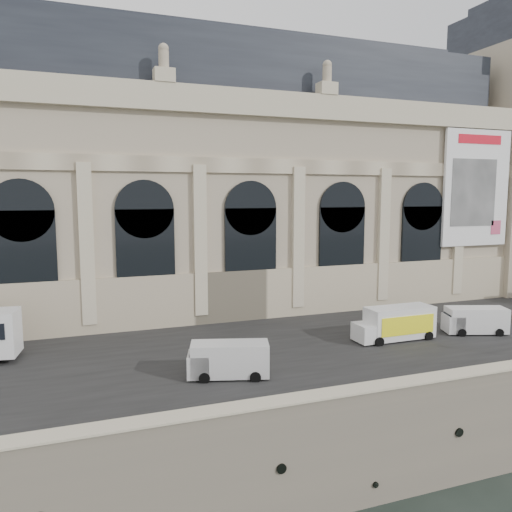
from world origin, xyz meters
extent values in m
plane|color=black|center=(0.00, 0.00, 0.00)|extent=(260.00, 260.00, 0.00)
cube|color=#786D5C|center=(0.00, 35.00, 3.00)|extent=(160.00, 70.00, 6.00)
cube|color=#2D2D2D|center=(0.00, 14.00, 6.03)|extent=(160.00, 24.00, 0.06)
cube|color=#786D5C|center=(0.00, 0.60, 6.55)|extent=(160.00, 1.20, 1.10)
cube|color=beige|center=(0.00, 0.60, 7.15)|extent=(160.00, 1.40, 0.12)
cube|color=tan|center=(-6.00, 31.00, 17.00)|extent=(68.00, 18.00, 22.00)
cube|color=beige|center=(-6.00, 21.85, 8.50)|extent=(68.60, 0.40, 5.00)
cube|color=beige|center=(-6.00, 21.70, 26.80)|extent=(69.00, 0.80, 2.40)
cube|color=beige|center=(-6.00, 21.85, 21.00)|extent=(68.00, 0.30, 1.40)
cube|color=#282D36|center=(-6.00, 31.00, 31.00)|extent=(64.00, 15.00, 6.00)
cube|color=#282D36|center=(-6.00, 31.00, 34.50)|extent=(56.00, 10.00, 1.20)
cube|color=black|center=(-24.00, 21.82, 12.50)|extent=(5.20, 0.25, 9.00)
cylinder|color=black|center=(-24.00, 21.82, 17.00)|extent=(5.20, 0.25, 5.20)
cube|color=beige|center=(-19.00, 21.75, 14.00)|extent=(1.20, 0.50, 14.00)
cube|color=black|center=(-14.00, 21.82, 12.50)|extent=(5.20, 0.25, 9.00)
cylinder|color=black|center=(-14.00, 21.82, 17.00)|extent=(5.20, 0.25, 5.20)
cube|color=beige|center=(-9.00, 21.75, 14.00)|extent=(1.20, 0.50, 14.00)
cube|color=black|center=(-4.00, 21.82, 12.50)|extent=(5.20, 0.25, 9.00)
cylinder|color=black|center=(-4.00, 21.82, 17.00)|extent=(5.20, 0.25, 5.20)
cube|color=beige|center=(1.00, 21.75, 14.00)|extent=(1.20, 0.50, 14.00)
cube|color=black|center=(6.00, 21.82, 12.50)|extent=(5.20, 0.25, 9.00)
cylinder|color=black|center=(6.00, 21.82, 17.00)|extent=(5.20, 0.25, 5.20)
cube|color=beige|center=(11.00, 21.75, 14.00)|extent=(1.20, 0.50, 14.00)
cube|color=black|center=(16.00, 21.82, 12.50)|extent=(5.20, 0.25, 9.00)
cylinder|color=black|center=(16.00, 21.82, 17.00)|extent=(5.20, 0.25, 5.20)
cube|color=beige|center=(21.00, 21.75, 14.00)|extent=(1.20, 0.50, 14.00)
cube|color=white|center=(23.00, 21.55, 19.00)|extent=(9.00, 0.35, 13.00)
cube|color=red|center=(23.00, 21.35, 24.40)|extent=(6.00, 0.06, 1.00)
cube|color=gray|center=(22.50, 21.35, 18.50)|extent=(6.20, 0.06, 7.50)
cube|color=#CD486D|center=(26.00, 21.35, 14.50)|extent=(1.40, 0.06, 1.60)
cube|color=tan|center=(34.00, 28.00, 21.00)|extent=(12.00, 14.00, 30.00)
cylinder|color=black|center=(-25.61, 18.19, 6.54)|extent=(1.11, 0.47, 1.08)
cube|color=silver|center=(-10.49, 7.76, 7.30)|extent=(5.57, 3.44, 2.22)
cube|color=silver|center=(-12.48, 8.36, 6.96)|extent=(1.98, 2.36, 1.54)
cube|color=black|center=(-13.00, 8.52, 7.49)|extent=(0.56, 1.68, 0.77)
cylinder|color=black|center=(-12.37, 7.27, 6.37)|extent=(0.77, 0.44, 0.73)
cylinder|color=black|center=(-11.79, 9.21, 6.37)|extent=(0.77, 0.44, 0.73)
cylinder|color=black|center=(-9.18, 6.31, 6.37)|extent=(0.77, 0.44, 0.73)
cylinder|color=black|center=(-8.60, 8.25, 6.37)|extent=(0.77, 0.44, 0.73)
cube|color=silver|center=(13.17, 10.48, 7.28)|extent=(5.48, 3.56, 2.18)
cube|color=silver|center=(11.25, 11.15, 6.95)|extent=(2.01, 2.35, 1.51)
cube|color=black|center=(10.74, 11.33, 7.47)|extent=(0.62, 1.63, 0.76)
cylinder|color=black|center=(11.30, 10.08, 6.36)|extent=(0.76, 0.46, 0.72)
cylinder|color=black|center=(11.96, 11.95, 6.36)|extent=(0.76, 0.46, 0.72)
cylinder|color=black|center=(14.39, 9.00, 6.36)|extent=(0.76, 0.46, 0.72)
cylinder|color=black|center=(15.05, 10.88, 6.36)|extent=(0.76, 0.46, 0.72)
cube|color=white|center=(5.70, 11.33, 7.52)|extent=(5.90, 2.29, 2.65)
cube|color=#FFF71C|center=(5.71, 10.17, 7.52)|extent=(5.10, 0.09, 1.57)
cube|color=red|center=(5.71, 10.17, 7.52)|extent=(2.94, 0.05, 0.59)
cube|color=white|center=(2.36, 11.31, 6.93)|extent=(1.58, 2.17, 1.47)
cylinder|color=black|center=(2.96, 10.19, 6.39)|extent=(0.79, 0.28, 0.78)
cylinder|color=black|center=(2.95, 12.45, 6.39)|extent=(0.79, 0.28, 0.78)
cylinder|color=black|center=(7.86, 10.21, 6.39)|extent=(0.79, 0.28, 0.78)
cylinder|color=black|center=(7.85, 12.47, 6.39)|extent=(0.79, 0.28, 0.78)
camera|label=1|loc=(-19.98, -23.29, 18.29)|focal=35.00mm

